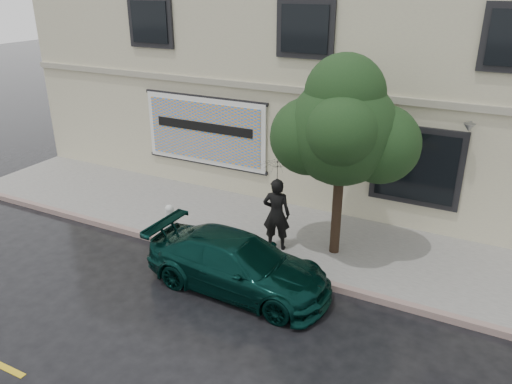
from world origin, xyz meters
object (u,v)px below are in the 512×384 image
at_px(car, 238,264).
at_px(pedestrian, 276,214).
at_px(fire_hydrant, 170,220).
at_px(street_tree, 342,131).

relative_size(car, pedestrian, 2.28).
height_order(car, fire_hydrant, car).
xyz_separation_m(street_tree, fire_hydrant, (-4.16, -1.09, -2.67)).
bearing_deg(pedestrian, street_tree, -174.41).
bearing_deg(fire_hydrant, car, -18.49).
relative_size(street_tree, fire_hydrant, 5.19).
bearing_deg(street_tree, fire_hydrant, -165.36).
bearing_deg(car, pedestrian, -0.81).
bearing_deg(pedestrian, fire_hydrant, -1.98).
distance_m(pedestrian, fire_hydrant, 2.90).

